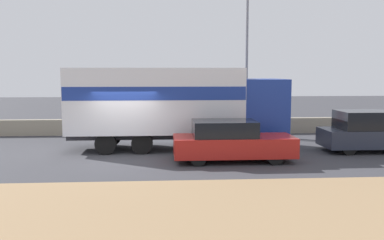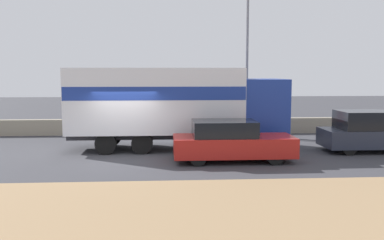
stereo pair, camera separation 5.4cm
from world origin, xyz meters
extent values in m
plane|color=#38383D|center=(0.00, 0.00, 0.00)|extent=(80.00, 80.00, 0.00)
cube|color=#937551|center=(0.00, -6.59, 0.02)|extent=(60.00, 6.43, 0.04)
cube|color=gray|center=(0.00, 6.41, 0.41)|extent=(60.00, 0.35, 0.81)
cylinder|color=slate|center=(5.67, 5.39, 3.52)|extent=(0.14, 0.14, 7.04)
cube|color=navy|center=(5.69, 2.07, 1.67)|extent=(1.84, 2.35, 2.57)
cube|color=black|center=(6.59, 2.07, 2.18)|extent=(0.06, 2.00, 1.13)
cube|color=#2D2D33|center=(1.19, 2.07, 0.63)|extent=(7.17, 1.38, 0.25)
cube|color=white|center=(1.19, 2.07, 2.09)|extent=(7.17, 2.51, 2.65)
cube|color=navy|center=(1.19, 2.07, 2.42)|extent=(7.14, 2.53, 0.53)
cylinder|color=black|center=(5.69, 3.08, 0.42)|extent=(0.85, 0.28, 0.85)
cylinder|color=black|center=(5.69, 1.07, 0.42)|extent=(0.85, 0.28, 0.85)
cylinder|color=black|center=(-0.78, 3.08, 0.42)|extent=(0.85, 0.28, 0.85)
cylinder|color=black|center=(-0.78, 1.07, 0.42)|extent=(0.85, 0.28, 0.85)
cylinder|color=black|center=(0.65, 3.08, 0.42)|extent=(0.85, 0.28, 0.85)
cylinder|color=black|center=(0.65, 1.07, 0.42)|extent=(0.85, 0.28, 0.85)
cube|color=#B21E19|center=(4.06, -0.58, 0.57)|extent=(4.38, 1.70, 0.71)
cube|color=black|center=(3.71, -0.58, 1.21)|extent=(2.28, 1.57, 0.58)
cylinder|color=black|center=(5.41, 0.15, 0.29)|extent=(0.58, 0.20, 0.58)
cylinder|color=black|center=(5.41, -1.31, 0.29)|extent=(0.58, 0.20, 0.58)
cylinder|color=black|center=(2.70, 0.15, 0.29)|extent=(0.58, 0.20, 0.58)
cylinder|color=black|center=(2.70, -1.31, 0.29)|extent=(0.58, 0.20, 0.58)
cube|color=#282D3D|center=(10.03, 0.99, 0.57)|extent=(4.03, 1.75, 0.72)
cube|color=black|center=(9.70, 0.99, 1.30)|extent=(2.10, 1.61, 0.74)
cylinder|color=black|center=(8.78, 1.75, 0.28)|extent=(0.56, 0.20, 0.56)
cylinder|color=black|center=(8.78, 0.24, 0.28)|extent=(0.56, 0.20, 0.56)
cylinder|color=#1E1E2D|center=(6.90, 5.02, 0.39)|extent=(0.28, 0.28, 0.78)
cylinder|color=#B22626|center=(6.90, 5.02, 1.11)|extent=(0.36, 0.36, 0.65)
sphere|color=tan|center=(6.90, 5.02, 1.54)|extent=(0.21, 0.21, 0.21)
camera|label=1|loc=(1.48, -15.82, 3.27)|focal=40.00mm
camera|label=2|loc=(1.53, -15.83, 3.27)|focal=40.00mm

